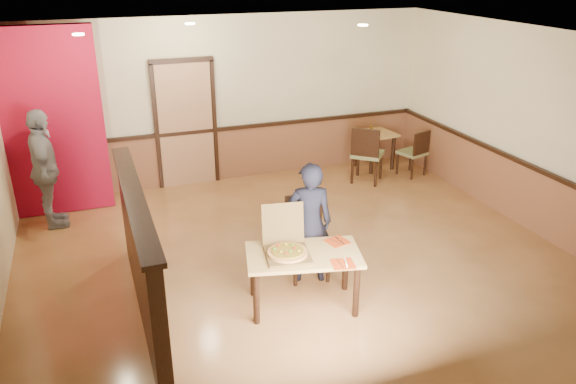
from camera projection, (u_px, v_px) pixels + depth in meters
name	position (u px, v px, depth m)	size (l,w,h in m)	color
floor	(307.00, 271.00, 7.05)	(7.00, 7.00, 0.00)	tan
ceiling	(310.00, 43.00, 5.96)	(7.00, 7.00, 0.00)	black
wall_back	(231.00, 100.00, 9.53)	(7.00, 7.00, 0.00)	#FFF5C7
wall_right	(547.00, 136.00, 7.62)	(7.00, 7.00, 0.00)	#FFF5C7
wainscot_back	(233.00, 153.00, 9.87)	(7.00, 0.04, 0.90)	brown
chair_rail_back	(233.00, 128.00, 9.68)	(7.00, 0.06, 0.06)	black
wainscot_right	(533.00, 200.00, 7.98)	(0.04, 7.00, 0.90)	brown
chair_rail_right	(538.00, 169.00, 7.79)	(0.06, 7.00, 0.06)	black
back_door	(186.00, 125.00, 9.38)	(0.90, 0.06, 2.10)	tan
booth_partition	(140.00, 254.00, 5.95)	(0.20, 3.10, 1.44)	black
red_accent_panel	(47.00, 124.00, 8.18)	(1.60, 0.20, 2.78)	#A80C2A
spot_a	(78.00, 34.00, 6.79)	(0.14, 0.14, 0.02)	#FFE8B2
spot_b	(190.00, 24.00, 7.88)	(0.14, 0.14, 0.02)	#FFE8B2
spot_c	(363.00, 25.00, 7.71)	(0.14, 0.14, 0.02)	#FFE8B2
main_table	(303.00, 262.00, 6.15)	(1.37, 0.98, 0.67)	tan
diner_chair	(306.00, 233.00, 6.82)	(0.55, 0.55, 0.99)	olive
side_chair_left	(367.00, 152.00, 9.61)	(0.70, 0.70, 1.01)	olive
side_chair_right	(415.00, 151.00, 9.95)	(0.52, 0.52, 0.84)	olive
side_table	(375.00, 141.00, 10.31)	(0.71, 0.71, 0.68)	tan
diner	(309.00, 223.00, 6.60)	(0.55, 0.36, 1.51)	black
passerby	(45.00, 170.00, 7.91)	(1.02, 0.43, 1.74)	gray
pizza_box	(287.00, 249.00, 6.06)	(0.55, 0.62, 0.50)	brown
pizza	(288.00, 252.00, 6.02)	(0.43, 0.43, 0.03)	#D69C4E
napkin_near	(343.00, 264.00, 5.89)	(0.28, 0.28, 0.01)	#C3390D
napkin_far	(337.00, 241.00, 6.36)	(0.28, 0.28, 0.01)	#C3390D
condiment	(371.00, 129.00, 10.24)	(0.05, 0.05, 0.13)	brown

